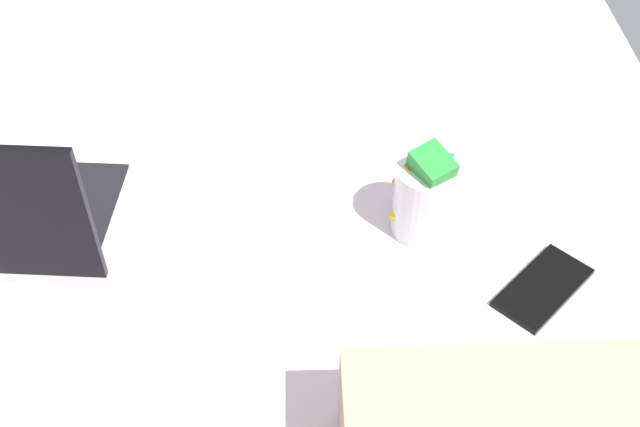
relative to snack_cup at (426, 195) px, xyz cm
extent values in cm
cube|color=silver|center=(46.82, -0.94, -15.24)|extent=(180.00, 140.00, 18.00)
cube|color=#B7BABC|center=(57.39, -3.25, -5.24)|extent=(34.85, 25.74, 2.00)
cube|color=black|center=(57.26, -4.74, -4.04)|extent=(30.35, 19.42, 0.40)
cylinder|color=silver|center=(-0.08, -0.03, -0.74)|extent=(9.00, 9.00, 11.00)
cube|color=yellow|center=(1.89, 0.20, -3.17)|extent=(6.08, 5.73, 4.88)
cube|color=#268C33|center=(-0.35, 0.25, -1.42)|extent=(6.77, 6.90, 4.95)
cube|color=blue|center=(-0.34, 0.05, 0.32)|extent=(6.30, 5.68, 5.59)
cube|color=orange|center=(0.90, -0.32, 2.06)|extent=(7.75, 6.83, 6.29)
cube|color=blue|center=(-0.64, -0.45, 3.80)|extent=(5.71, 5.94, 4.13)
cube|color=#268C33|center=(-0.10, 0.56, 5.54)|extent=(6.43, 7.48, 5.47)
cube|color=black|center=(-14.22, 11.57, -5.84)|extent=(14.77, 14.64, 0.80)
camera|label=1|loc=(16.56, 76.04, 72.80)|focal=44.29mm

